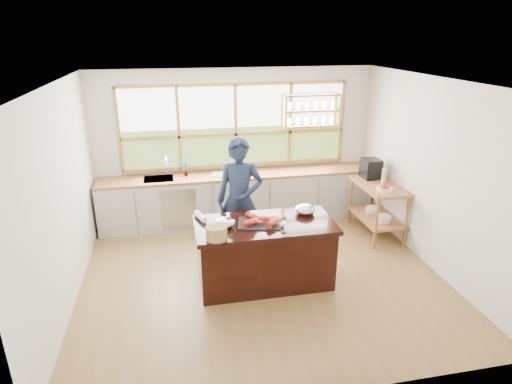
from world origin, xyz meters
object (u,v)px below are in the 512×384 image
object	(u,v)px
island	(265,253)
espresso_machine	(371,169)
cook	(240,200)
wicker_basket	(217,233)

from	to	relation	value
island	espresso_machine	xyz separation A→B (m)	(2.19, 1.46, 0.61)
cook	espresso_machine	size ratio (longest dim) A/B	5.65
cook	wicker_basket	size ratio (longest dim) A/B	7.17
espresso_machine	wicker_basket	distance (m)	3.38
espresso_machine	wicker_basket	xyz separation A→B (m)	(-2.87, -1.80, -0.08)
wicker_basket	espresso_machine	bearing A→B (deg)	32.08
espresso_machine	wicker_basket	bearing A→B (deg)	-150.72
wicker_basket	cook	bearing A→B (deg)	67.02
island	cook	world-z (taller)	cook
espresso_machine	wicker_basket	size ratio (longest dim) A/B	1.27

